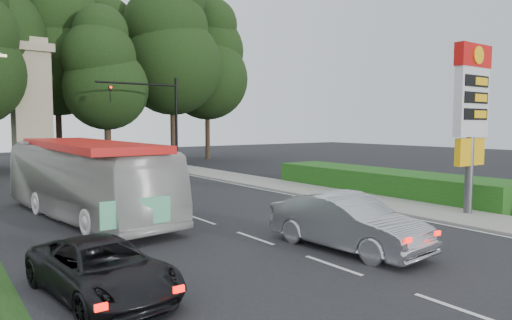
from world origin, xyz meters
TOP-DOWN VIEW (x-y plane):
  - ground at (0.00, 0.00)m, footprint 120.00×120.00m
  - road_surface at (0.00, 12.00)m, footprint 14.00×80.00m
  - sidewalk_right at (8.50, 12.00)m, footprint 3.00×80.00m
  - hedge at (11.50, 8.00)m, footprint 3.00×14.00m
  - gas_station_pylon at (9.20, 1.99)m, footprint 2.10×0.45m
  - traffic_signal_mast at (5.68, 24.00)m, footprint 6.10×0.35m
  - monument at (-2.00, 30.00)m, footprint 3.00×3.00m
  - tree_center_right at (1.00, 35.00)m, footprint 9.24×9.24m
  - tree_east_near at (6.00, 37.00)m, footprint 8.12×8.12m
  - tree_east_mid at (11.00, 33.00)m, footprint 9.52×9.52m
  - tree_far_east at (16.00, 35.00)m, footprint 8.68×8.68m
  - tree_monument_right at (3.50, 29.50)m, footprint 6.72×6.72m
  - transit_bus at (-3.50, 10.51)m, footprint 3.90×11.13m
  - sedan_silver at (1.50, 1.39)m, footprint 2.12×5.10m
  - suv_charcoal at (-5.52, 1.93)m, footprint 2.55×4.62m

SIDE VIEW (x-z plane):
  - ground at x=0.00m, z-range 0.00..0.00m
  - road_surface at x=0.00m, z-range 0.00..0.02m
  - sidewalk_right at x=8.50m, z-range 0.00..0.12m
  - hedge at x=11.50m, z-range 0.00..1.20m
  - suv_charcoal at x=-5.52m, z-range 0.00..1.22m
  - sedan_silver at x=1.50m, z-range 0.00..1.64m
  - transit_bus at x=-3.50m, z-range 0.00..3.04m
  - gas_station_pylon at x=9.20m, z-range 1.02..7.87m
  - traffic_signal_mast at x=5.68m, z-range 1.07..8.27m
  - monument at x=-2.00m, z-range 0.08..10.13m
  - tree_monument_right at x=3.50m, z-range 1.41..14.61m
  - tree_east_near at x=6.00m, z-range 1.71..17.66m
  - tree_far_east at x=16.00m, z-range 1.83..18.88m
  - tree_center_right at x=1.00m, z-range 1.94..20.09m
  - tree_east_mid at x=11.00m, z-range 2.00..20.70m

